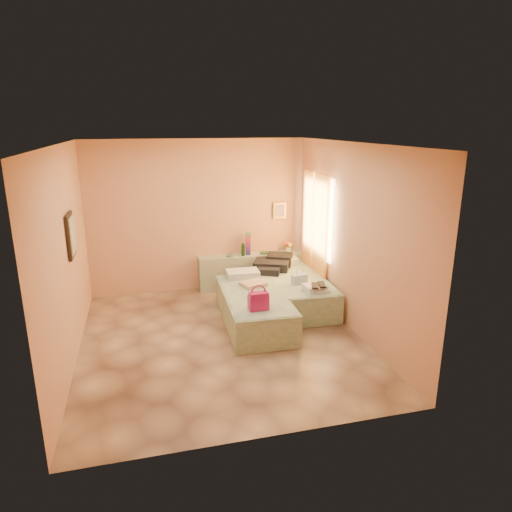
{
  "coord_description": "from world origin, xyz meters",
  "views": [
    {
      "loc": [
        -1.03,
        -6.02,
        3.05
      ],
      "look_at": [
        0.73,
        0.85,
        0.99
      ],
      "focal_mm": 32.0,
      "sensor_mm": 36.0,
      "label": 1
    }
  ],
  "objects_px": {
    "green_book": "(266,253)",
    "magenta_handbag": "(258,301)",
    "flower_vase": "(288,246)",
    "towel_stack": "(316,288)",
    "headboard_ledge": "(252,270)",
    "bed_right": "(296,290)",
    "water_bottle": "(243,250)",
    "bed_left": "(254,308)",
    "blue_handbag": "(299,279)"
  },
  "relations": [
    {
      "from": "bed_right",
      "to": "green_book",
      "type": "height_order",
      "value": "green_book"
    },
    {
      "from": "water_bottle",
      "to": "green_book",
      "type": "relative_size",
      "value": 1.24
    },
    {
      "from": "headboard_ledge",
      "to": "towel_stack",
      "type": "bearing_deg",
      "value": -71.43
    },
    {
      "from": "magenta_handbag",
      "to": "towel_stack",
      "type": "distance_m",
      "value": 1.18
    },
    {
      "from": "bed_right",
      "to": "green_book",
      "type": "xyz_separation_m",
      "value": [
        -0.26,
        1.03,
        0.42
      ]
    },
    {
      "from": "bed_right",
      "to": "green_book",
      "type": "bearing_deg",
      "value": 106.18
    },
    {
      "from": "flower_vase",
      "to": "towel_stack",
      "type": "height_order",
      "value": "flower_vase"
    },
    {
      "from": "towel_stack",
      "to": "green_book",
      "type": "bearing_deg",
      "value": 100.82
    },
    {
      "from": "green_book",
      "to": "blue_handbag",
      "type": "bearing_deg",
      "value": -77.52
    },
    {
      "from": "water_bottle",
      "to": "flower_vase",
      "type": "height_order",
      "value": "flower_vase"
    },
    {
      "from": "water_bottle",
      "to": "green_book",
      "type": "distance_m",
      "value": 0.46
    },
    {
      "from": "headboard_ledge",
      "to": "bed_left",
      "type": "relative_size",
      "value": 1.02
    },
    {
      "from": "water_bottle",
      "to": "green_book",
      "type": "bearing_deg",
      "value": 5.54
    },
    {
      "from": "bed_left",
      "to": "magenta_handbag",
      "type": "xyz_separation_m",
      "value": [
        -0.1,
        -0.64,
        0.38
      ]
    },
    {
      "from": "magenta_handbag",
      "to": "towel_stack",
      "type": "bearing_deg",
      "value": 22.44
    },
    {
      "from": "water_bottle",
      "to": "flower_vase",
      "type": "relative_size",
      "value": 0.99
    },
    {
      "from": "water_bottle",
      "to": "magenta_handbag",
      "type": "bearing_deg",
      "value": -97.33
    },
    {
      "from": "bed_left",
      "to": "bed_right",
      "type": "distance_m",
      "value": 1.08
    },
    {
      "from": "magenta_handbag",
      "to": "blue_handbag",
      "type": "bearing_deg",
      "value": 41.47
    },
    {
      "from": "blue_handbag",
      "to": "green_book",
      "type": "bearing_deg",
      "value": 85.11
    },
    {
      "from": "green_book",
      "to": "blue_handbag",
      "type": "height_order",
      "value": "green_book"
    },
    {
      "from": "bed_left",
      "to": "water_bottle",
      "type": "distance_m",
      "value": 1.67
    },
    {
      "from": "blue_handbag",
      "to": "towel_stack",
      "type": "relative_size",
      "value": 0.73
    },
    {
      "from": "bed_left",
      "to": "bed_right",
      "type": "relative_size",
      "value": 1.0
    },
    {
      "from": "bed_right",
      "to": "flower_vase",
      "type": "bearing_deg",
      "value": 81.26
    },
    {
      "from": "green_book",
      "to": "flower_vase",
      "type": "distance_m",
      "value": 0.47
    },
    {
      "from": "bed_right",
      "to": "blue_handbag",
      "type": "distance_m",
      "value": 0.49
    },
    {
      "from": "blue_handbag",
      "to": "flower_vase",
      "type": "bearing_deg",
      "value": 66.43
    },
    {
      "from": "bed_right",
      "to": "green_book",
      "type": "distance_m",
      "value": 1.14
    },
    {
      "from": "flower_vase",
      "to": "magenta_handbag",
      "type": "xyz_separation_m",
      "value": [
        -1.19,
        -2.26,
        -0.14
      ]
    },
    {
      "from": "towel_stack",
      "to": "bed_left",
      "type": "bearing_deg",
      "value": 170.95
    },
    {
      "from": "water_bottle",
      "to": "blue_handbag",
      "type": "bearing_deg",
      "value": -64.37
    },
    {
      "from": "magenta_handbag",
      "to": "flower_vase",
      "type": "bearing_deg",
      "value": 60.32
    },
    {
      "from": "towel_stack",
      "to": "headboard_ledge",
      "type": "bearing_deg",
      "value": 108.57
    },
    {
      "from": "magenta_handbag",
      "to": "towel_stack",
      "type": "relative_size",
      "value": 0.81
    },
    {
      "from": "green_book",
      "to": "magenta_handbag",
      "type": "distance_m",
      "value": 2.38
    },
    {
      "from": "headboard_ledge",
      "to": "flower_vase",
      "type": "bearing_deg",
      "value": -1.76
    },
    {
      "from": "headboard_ledge",
      "to": "magenta_handbag",
      "type": "xyz_separation_m",
      "value": [
        -0.47,
        -2.28,
        0.31
      ]
    },
    {
      "from": "green_book",
      "to": "flower_vase",
      "type": "height_order",
      "value": "flower_vase"
    },
    {
      "from": "headboard_ledge",
      "to": "green_book",
      "type": "bearing_deg",
      "value": -3.87
    },
    {
      "from": "water_bottle",
      "to": "towel_stack",
      "type": "bearing_deg",
      "value": -65.51
    },
    {
      "from": "water_bottle",
      "to": "bed_left",
      "type": "bearing_deg",
      "value": -96.79
    },
    {
      "from": "magenta_handbag",
      "to": "blue_handbag",
      "type": "distance_m",
      "value": 1.28
    },
    {
      "from": "green_book",
      "to": "water_bottle",
      "type": "bearing_deg",
      "value": -169.95
    },
    {
      "from": "flower_vase",
      "to": "bed_right",
      "type": "bearing_deg",
      "value": -100.71
    },
    {
      "from": "headboard_ledge",
      "to": "bed_right",
      "type": "distance_m",
      "value": 1.18
    },
    {
      "from": "headboard_ledge",
      "to": "blue_handbag",
      "type": "distance_m",
      "value": 1.5
    },
    {
      "from": "blue_handbag",
      "to": "water_bottle",
      "type": "bearing_deg",
      "value": 102.77
    },
    {
      "from": "bed_right",
      "to": "magenta_handbag",
      "type": "xyz_separation_m",
      "value": [
        -1.0,
        -1.23,
        0.38
      ]
    },
    {
      "from": "green_book",
      "to": "magenta_handbag",
      "type": "bearing_deg",
      "value": -103.49
    }
  ]
}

